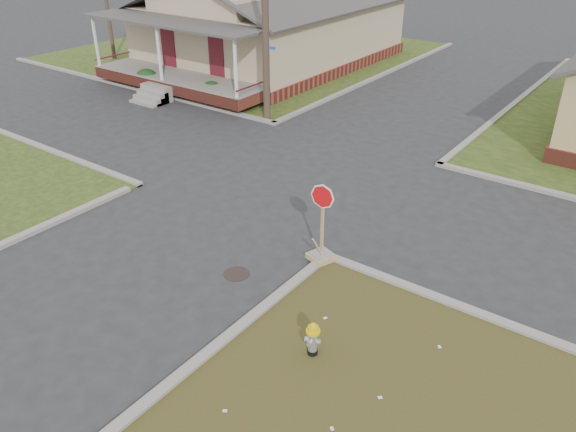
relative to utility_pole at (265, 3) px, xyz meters
The scene contains 11 objects.
ground 10.89m from the utility_pole, 64.74° to the right, with size 120.00×120.00×0.00m, color #29292C.
verge_far_left 13.48m from the utility_pole, 134.04° to the left, with size 19.00×19.00×0.05m, color #2A3F16.
curbs 7.39m from the utility_pole, 42.88° to the right, with size 80.00×40.00×0.12m, color gray, non-canonical shape.
manhole 12.29m from the utility_pole, 55.75° to the right, with size 0.64×0.64×0.01m, color black.
corner_house 9.99m from the utility_pole, 126.69° to the left, with size 10.10×15.50×5.30m.
utility_pole is the anchor object (origin of this frame).
tree_far_left 14.31m from the utility_pole, 167.34° to the left, with size 0.22×0.22×4.90m, color #3B2D22.
fire_hydrant 14.86m from the utility_pole, 48.36° to the right, with size 0.28×0.28×0.76m.
stop_sign 11.68m from the utility_pole, 44.83° to the right, with size 0.60×0.58×2.10m.
hedge_left 8.39m from the utility_pole, behind, with size 1.35×1.11×1.03m, color #163D16.
hedge_right 5.49m from the utility_pole, behind, with size 1.25×1.02×0.95m, color #163D16.
Camera 1 is at (9.88, -8.88, 7.85)m, focal length 35.00 mm.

